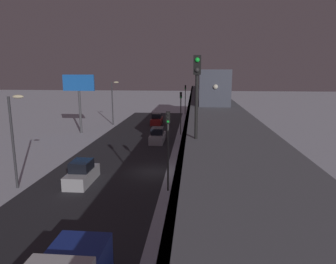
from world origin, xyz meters
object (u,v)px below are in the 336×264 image
(traffic_light_mid, at_px, (181,107))
(sedan_red, at_px, (157,120))
(rail_signal, at_px, (197,83))
(sedan_silver, at_px, (82,174))
(traffic_light_far, at_px, (185,95))
(commercial_billboard, at_px, (79,89))
(sedan_silver_2, at_px, (157,136))
(traffic_light_near, at_px, (168,140))
(subway_train, at_px, (207,81))

(traffic_light_mid, bearing_deg, sedan_red, -61.73)
(rail_signal, bearing_deg, sedan_silver, -44.46)
(rail_signal, relative_size, traffic_light_mid, 0.62)
(traffic_light_far, bearing_deg, sedan_red, 70.44)
(sedan_silver, xyz_separation_m, traffic_light_far, (-7.50, -42.86, 3.40))
(traffic_light_far, relative_size, commercial_billboard, 0.72)
(sedan_silver, xyz_separation_m, sedan_silver_2, (-4.60, -15.79, -0.00))
(sedan_silver, relative_size, commercial_billboard, 0.48)
(sedan_silver, height_order, traffic_light_mid, traffic_light_mid)
(traffic_light_near, bearing_deg, commercial_billboard, -54.86)
(subway_train, xyz_separation_m, traffic_light_far, (3.87, -20.61, -3.76))
(sedan_silver, bearing_deg, sedan_silver_2, -106.24)
(sedan_silver_2, distance_m, traffic_light_far, 27.43)
(subway_train, bearing_deg, traffic_light_near, 80.57)
(rail_signal, distance_m, sedan_red, 40.45)
(rail_signal, height_order, commercial_billboard, rail_signal)
(rail_signal, xyz_separation_m, sedan_red, (6.79, -39.04, -8.12))
(sedan_red, bearing_deg, subway_train, -40.72)
(subway_train, distance_m, traffic_light_far, 21.31)
(sedan_red, xyz_separation_m, traffic_light_mid, (-4.70, 8.74, 3.41))
(rail_signal, height_order, traffic_light_mid, rail_signal)
(commercial_billboard, bearing_deg, sedan_silver_2, 158.32)
(rail_signal, height_order, sedan_red, rail_signal)
(rail_signal, xyz_separation_m, commercial_billboard, (17.46, -30.16, -2.07))
(subway_train, distance_m, traffic_light_mid, 5.57)
(sedan_silver_2, height_order, traffic_light_mid, traffic_light_mid)
(traffic_light_far, bearing_deg, commercial_billboard, 55.20)
(traffic_light_near, height_order, traffic_light_mid, same)
(sedan_red, height_order, traffic_light_near, traffic_light_near)
(sedan_silver_2, distance_m, traffic_light_near, 17.46)
(subway_train, height_order, traffic_light_far, subway_train)
(sedan_red, relative_size, traffic_light_near, 0.68)
(sedan_silver_2, bearing_deg, sedan_red, 97.41)
(sedan_red, xyz_separation_m, sedan_silver_2, (-1.80, 13.84, 0.01))
(rail_signal, relative_size, sedan_red, 0.93)
(sedan_silver, relative_size, sedan_silver_2, 0.94)
(sedan_silver_2, relative_size, traffic_light_far, 0.71)
(subway_train, xyz_separation_m, sedan_silver_2, (6.77, 6.46, -7.16))
(rail_signal, relative_size, traffic_light_far, 0.62)
(traffic_light_near, height_order, traffic_light_far, same)
(subway_train, bearing_deg, sedan_silver, 62.92)
(sedan_red, distance_m, traffic_light_mid, 10.50)
(traffic_light_mid, bearing_deg, sedan_silver_2, 60.35)
(traffic_light_mid, bearing_deg, commercial_billboard, 0.52)
(traffic_light_mid, bearing_deg, subway_train, -160.64)
(sedan_red, height_order, sedan_silver_2, same)
(subway_train, distance_m, sedan_silver_2, 11.78)
(traffic_light_near, bearing_deg, traffic_light_mid, -90.00)
(subway_train, height_order, sedan_silver_2, subway_train)
(rail_signal, xyz_separation_m, traffic_light_far, (2.09, -52.27, -4.71))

